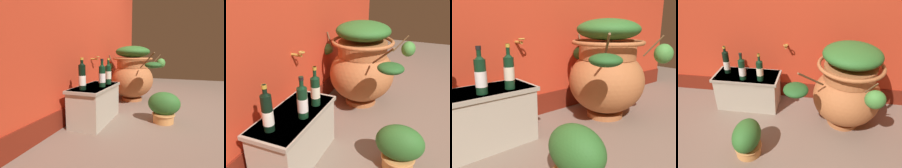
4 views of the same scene
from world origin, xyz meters
TOP-DOWN VIEW (x-y plane):
  - ground_plane at (0.00, 0.00)m, footprint 7.00×7.00m
  - back_wall at (-0.00, 1.20)m, footprint 4.40×0.33m
  - terracotta_urn at (0.51, 0.67)m, footprint 0.93×1.09m
  - stone_ledge at (-0.60, 0.84)m, footprint 0.75×0.35m
  - wine_bottle_left at (-0.61, 0.75)m, footprint 0.07×0.07m
  - wine_bottle_middle at (-0.84, 0.87)m, footprint 0.07×0.07m
  - wine_bottle_right at (-0.41, 0.75)m, footprint 0.07×0.07m
  - potted_shrub at (-0.38, 0.10)m, footprint 0.25×0.35m

SIDE VIEW (x-z plane):
  - ground_plane at x=0.00m, z-range 0.00..0.00m
  - potted_shrub at x=-0.38m, z-range 0.01..0.36m
  - stone_ledge at x=-0.60m, z-range 0.01..0.43m
  - terracotta_urn at x=0.51m, z-range 0.00..0.90m
  - wine_bottle_left at x=-0.61m, z-range 0.39..0.70m
  - wine_bottle_right at x=-0.41m, z-range 0.39..0.70m
  - wine_bottle_middle at x=-0.84m, z-range 0.39..0.71m
  - back_wall at x=0.00m, z-range -0.01..2.59m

